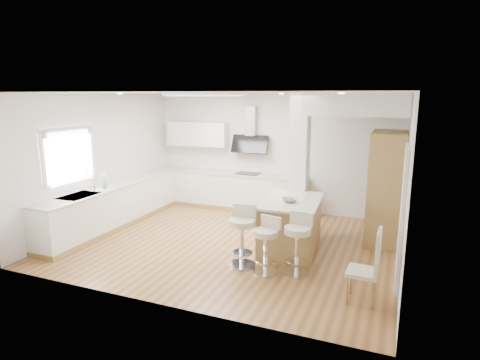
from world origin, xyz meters
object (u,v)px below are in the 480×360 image
at_px(peninsula, 291,224).
at_px(bar_stool_c, 298,240).
at_px(bar_stool_a, 242,232).
at_px(bar_stool_b, 266,242).
at_px(dining_chair, 370,264).

bearing_deg(peninsula, bar_stool_c, -73.59).
relative_size(bar_stool_a, bar_stool_c, 1.04).
bearing_deg(peninsula, bar_stool_b, -99.32).
xyz_separation_m(bar_stool_a, dining_chair, (2.03, -0.49, -0.01)).
xyz_separation_m(bar_stool_b, bar_stool_c, (0.46, 0.15, 0.04)).
distance_m(bar_stool_c, dining_chair, 1.24).
distance_m(peninsula, bar_stool_a, 1.15).
height_order(bar_stool_a, dining_chair, dining_chair).
bearing_deg(bar_stool_c, bar_stool_b, -154.15).
bearing_deg(bar_stool_c, dining_chair, -18.34).
distance_m(peninsula, dining_chair, 2.11).
bearing_deg(bar_stool_a, bar_stool_b, -19.31).
relative_size(peninsula, bar_stool_c, 1.65).
xyz_separation_m(peninsula, bar_stool_a, (-0.54, -1.01, 0.10)).
distance_m(bar_stool_a, dining_chair, 2.09).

